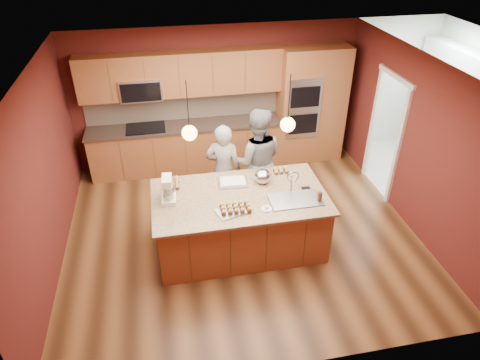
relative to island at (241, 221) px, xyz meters
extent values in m
plane|color=#412714|center=(0.07, 0.33, -0.48)|extent=(5.50, 5.50, 0.00)
plane|color=silver|center=(0.07, 0.33, 2.22)|extent=(5.50, 5.50, 0.00)
plane|color=#541B17|center=(0.07, 2.83, 0.87)|extent=(5.50, 0.00, 5.50)
plane|color=#541B17|center=(0.07, -2.17, 0.87)|extent=(5.50, 0.00, 5.50)
plane|color=#541B17|center=(-2.68, 0.33, 0.87)|extent=(0.00, 5.00, 5.00)
plane|color=#541B17|center=(2.82, 0.33, 0.87)|extent=(0.00, 5.00, 5.00)
cube|color=brown|center=(-0.58, 2.53, -0.03)|extent=(3.70, 0.60, 0.90)
cube|color=#2D211C|center=(-0.58, 2.52, 0.44)|extent=(3.74, 0.64, 0.04)
cube|color=beige|center=(-0.58, 2.82, 0.74)|extent=(3.70, 0.03, 0.56)
cube|color=brown|center=(-0.58, 2.65, 1.42)|extent=(3.70, 0.36, 0.80)
cube|color=black|center=(-1.33, 2.51, 0.47)|extent=(0.72, 0.52, 0.03)
cube|color=#B3B5BA|center=(-1.33, 2.63, 1.20)|extent=(0.76, 0.40, 0.40)
cube|color=brown|center=(1.67, 2.53, 0.67)|extent=(0.80, 0.60, 2.30)
cube|color=#B3B5BA|center=(1.67, 2.23, 0.72)|extent=(0.66, 0.04, 1.20)
cube|color=brown|center=(2.32, 2.53, 0.67)|extent=(0.50, 0.60, 2.30)
plane|color=beige|center=(3.72, 1.53, -0.48)|extent=(2.60, 2.60, 0.00)
plane|color=beige|center=(4.62, 1.53, 0.87)|extent=(0.00, 2.70, 2.70)
cube|color=white|center=(4.42, 1.53, 1.47)|extent=(0.35, 2.40, 0.75)
cylinder|color=black|center=(-0.67, 0.00, 1.87)|extent=(0.01, 0.01, 0.70)
sphere|color=#FEB654|center=(-0.67, 0.00, 1.52)|extent=(0.20, 0.20, 0.20)
cylinder|color=black|center=(0.64, 0.00, 1.87)|extent=(0.01, 0.01, 0.70)
sphere|color=#FEB654|center=(0.64, 0.00, 1.52)|extent=(0.20, 0.20, 0.20)
cube|color=brown|center=(-0.02, 0.00, -0.03)|extent=(2.43, 1.31, 0.89)
cube|color=#D0B97F|center=(-0.02, 0.00, 0.43)|extent=(2.53, 1.41, 0.04)
cube|color=#B3B5BA|center=(0.74, -0.25, 0.37)|extent=(0.73, 0.42, 0.18)
imported|color=black|center=(-0.10, 0.96, 0.33)|extent=(0.68, 0.54, 1.61)
imported|color=slate|center=(0.46, 0.96, 0.44)|extent=(0.99, 0.83, 1.84)
cube|color=white|center=(-1.03, 0.06, 0.48)|extent=(0.22, 0.28, 0.06)
cube|color=white|center=(-1.03, 0.18, 0.65)|extent=(0.11, 0.09, 0.26)
cube|color=white|center=(-1.03, 0.09, 0.79)|extent=(0.15, 0.27, 0.10)
cylinder|color=silver|center=(-1.03, 0.02, 0.56)|extent=(0.15, 0.15, 0.14)
cube|color=silver|center=(-0.05, 0.35, 0.47)|extent=(0.46, 0.35, 0.03)
cube|color=white|center=(-0.05, 0.35, 0.49)|extent=(0.40, 0.29, 0.02)
cube|color=#B3B5BA|center=(-0.20, -0.36, 0.47)|extent=(0.46, 0.38, 0.02)
ellipsoid|color=silver|center=(0.39, 0.29, 0.56)|extent=(0.26, 0.26, 0.22)
cylinder|color=white|center=(0.29, -0.39, 0.46)|extent=(0.16, 0.16, 0.01)
cylinder|color=#3A2214|center=(1.08, -0.33, 0.52)|extent=(0.07, 0.07, 0.14)
cube|color=black|center=(0.99, 0.01, 0.46)|extent=(0.13, 0.07, 0.01)
cube|color=white|center=(4.24, 1.17, 0.08)|extent=(0.79, 0.81, 1.11)
cube|color=white|center=(4.26, 1.88, 0.01)|extent=(0.72, 0.73, 0.97)
camera|label=1|loc=(-0.98, -4.99, 3.98)|focal=32.00mm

